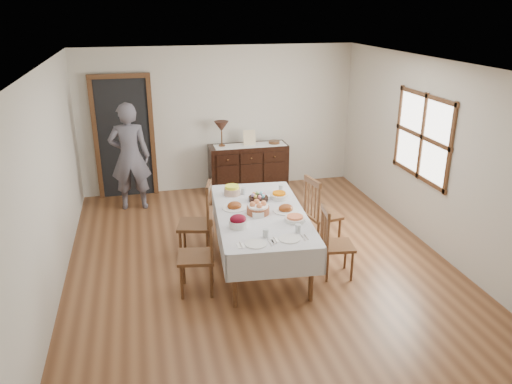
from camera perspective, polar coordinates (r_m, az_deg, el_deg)
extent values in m
plane|color=brown|center=(6.86, 0.19, -7.73)|extent=(6.00, 6.00, 0.00)
cube|color=white|center=(6.07, 0.22, 14.39)|extent=(5.00, 6.00, 0.02)
cube|color=beige|center=(9.19, -4.21, 8.29)|extent=(5.00, 0.02, 2.60)
cube|color=beige|center=(3.75, 11.18, -11.37)|extent=(5.00, 0.02, 2.60)
cube|color=beige|center=(6.28, -22.55, 0.81)|extent=(0.02, 6.00, 2.60)
cube|color=beige|center=(7.32, 19.65, 3.89)|extent=(0.02, 6.00, 2.60)
cube|color=white|center=(7.51, 18.55, 6.01)|extent=(0.02, 1.30, 1.10)
cube|color=#53331C|center=(7.50, 18.46, 6.01)|extent=(0.03, 1.46, 1.26)
cube|color=black|center=(9.11, -14.79, 5.92)|extent=(0.90, 0.06, 2.10)
cube|color=#53331C|center=(9.09, -14.80, 5.89)|extent=(1.04, 0.08, 2.18)
cube|color=silver|center=(6.42, 0.54, -2.47)|extent=(1.26, 2.26, 0.04)
cylinder|color=#53331C|center=(5.71, -2.44, -10.02)|extent=(0.06, 0.06, 0.70)
cylinder|color=#53331C|center=(5.86, 6.35, -9.31)|extent=(0.06, 0.06, 0.70)
cylinder|color=#53331C|center=(7.38, -4.03, -2.62)|extent=(0.06, 0.06, 0.70)
cylinder|color=#53331C|center=(7.50, 2.76, -2.22)|extent=(0.06, 0.06, 0.70)
cube|color=silver|center=(6.42, -4.36, -3.97)|extent=(0.20, 2.21, 0.34)
cube|color=silver|center=(6.58, 5.31, -3.37)|extent=(0.20, 2.21, 0.34)
cube|color=silver|center=(5.51, 2.35, -8.34)|extent=(1.12, 0.11, 0.34)
cube|color=silver|center=(7.48, -0.79, -0.24)|extent=(1.12, 0.11, 0.34)
cube|color=#53331C|center=(6.00, -6.84, -7.38)|extent=(0.49, 0.49, 0.04)
cylinder|color=#53331C|center=(6.28, -8.28, -8.59)|extent=(0.04, 0.04, 0.44)
cylinder|color=#53331C|center=(5.98, -8.48, -10.20)|extent=(0.04, 0.04, 0.44)
cylinder|color=#53331C|center=(6.26, -5.10, -8.53)|extent=(0.04, 0.04, 0.44)
cylinder|color=#53331C|center=(5.96, -5.12, -10.14)|extent=(0.04, 0.04, 0.44)
cylinder|color=#53331C|center=(6.03, -5.06, -4.14)|extent=(0.04, 0.04, 0.57)
cylinder|color=#53331C|center=(5.70, -5.09, -5.68)|extent=(0.04, 0.04, 0.57)
cube|color=#53331C|center=(5.77, -5.15, -2.70)|extent=(0.10, 0.41, 0.08)
cylinder|color=#53331C|center=(5.96, -5.06, -4.68)|extent=(0.02, 0.02, 0.47)
cylinder|color=#53331C|center=(5.88, -5.07, -5.07)|extent=(0.02, 0.02, 0.47)
cylinder|color=#53331C|center=(5.79, -5.07, -5.46)|extent=(0.02, 0.02, 0.47)
cube|color=#53331C|center=(6.78, -6.98, -3.75)|extent=(0.54, 0.54, 0.04)
cylinder|color=#53331C|center=(7.08, -8.17, -4.96)|extent=(0.04, 0.04, 0.46)
cylinder|color=#53331C|center=(6.76, -8.60, -6.28)|extent=(0.04, 0.04, 0.46)
cylinder|color=#53331C|center=(7.03, -5.25, -5.00)|extent=(0.04, 0.04, 0.46)
cylinder|color=#53331C|center=(6.71, -5.54, -6.33)|extent=(0.04, 0.04, 0.46)
cylinder|color=#53331C|center=(6.82, -5.22, -0.83)|extent=(0.04, 0.04, 0.59)
cylinder|color=#53331C|center=(6.47, -5.53, -2.07)|extent=(0.04, 0.04, 0.59)
cube|color=#53331C|center=(6.55, -5.44, 0.63)|extent=(0.14, 0.42, 0.08)
cylinder|color=#53331C|center=(6.74, -5.29, -1.29)|extent=(0.02, 0.02, 0.49)
cylinder|color=#53331C|center=(6.65, -5.36, -1.60)|extent=(0.02, 0.02, 0.49)
cylinder|color=#53331C|center=(6.56, -5.44, -1.92)|extent=(0.02, 0.02, 0.49)
cube|color=#53331C|center=(6.40, 9.30, -6.08)|extent=(0.44, 0.44, 0.04)
cylinder|color=#53331C|center=(6.41, 10.91, -8.35)|extent=(0.03, 0.03, 0.39)
cylinder|color=#53331C|center=(6.67, 10.18, -7.06)|extent=(0.03, 0.03, 0.39)
cylinder|color=#53331C|center=(6.33, 8.15, -8.55)|extent=(0.03, 0.03, 0.39)
cylinder|color=#53331C|center=(6.60, 7.53, -7.23)|extent=(0.03, 0.03, 0.39)
cylinder|color=#53331C|center=(6.10, 8.23, -4.71)|extent=(0.04, 0.04, 0.52)
cylinder|color=#53331C|center=(6.39, 7.55, -3.44)|extent=(0.04, 0.04, 0.52)
cube|color=#53331C|center=(6.16, 7.98, -2.19)|extent=(0.09, 0.37, 0.07)
cylinder|color=#53331C|center=(6.18, 8.04, -4.53)|extent=(0.02, 0.02, 0.42)
cylinder|color=#53331C|center=(6.25, 7.87, -4.21)|extent=(0.02, 0.02, 0.42)
cylinder|color=#53331C|center=(6.33, 7.71, -3.90)|extent=(0.02, 0.02, 0.42)
cube|color=#53331C|center=(7.13, 7.68, -2.66)|extent=(0.50, 0.50, 0.04)
cylinder|color=#53331C|center=(7.18, 9.50, -4.70)|extent=(0.04, 0.04, 0.44)
cylinder|color=#53331C|center=(7.45, 8.05, -3.66)|extent=(0.04, 0.04, 0.44)
cylinder|color=#53331C|center=(7.01, 7.09, -5.22)|extent=(0.04, 0.04, 0.44)
cylinder|color=#53331C|center=(7.28, 5.70, -4.14)|extent=(0.04, 0.04, 0.44)
cylinder|color=#53331C|center=(6.78, 7.18, -1.27)|extent=(0.04, 0.04, 0.58)
cylinder|color=#53331C|center=(7.08, 5.66, -0.24)|extent=(0.04, 0.04, 0.58)
cube|color=#53331C|center=(6.84, 6.49, 1.18)|extent=(0.11, 0.41, 0.08)
cylinder|color=#53331C|center=(6.86, 6.78, -1.16)|extent=(0.02, 0.02, 0.47)
cylinder|color=#53331C|center=(6.93, 6.40, -0.90)|extent=(0.02, 0.02, 0.47)
cylinder|color=#53331C|center=(7.01, 6.02, -0.65)|extent=(0.02, 0.02, 0.47)
cube|color=black|center=(9.24, -0.89, 2.81)|extent=(1.43, 0.48, 0.86)
cube|color=black|center=(8.85, -3.27, 3.72)|extent=(0.40, 0.02, 0.17)
sphere|color=brown|center=(8.83, -3.25, 3.68)|extent=(0.03, 0.03, 0.03)
cube|color=black|center=(8.93, -0.55, 3.91)|extent=(0.40, 0.02, 0.17)
sphere|color=brown|center=(8.91, -0.53, 3.87)|extent=(0.03, 0.03, 0.03)
cube|color=black|center=(9.03, 2.11, 4.09)|extent=(0.40, 0.02, 0.17)
sphere|color=brown|center=(9.01, 2.14, 4.05)|extent=(0.03, 0.03, 0.03)
imported|color=#575460|center=(8.49, -14.26, 4.32)|extent=(0.63, 0.43, 1.93)
cylinder|color=brown|center=(6.35, 0.23, -2.09)|extent=(0.29, 0.29, 0.09)
cylinder|color=white|center=(6.33, 0.23, -1.61)|extent=(0.26, 0.26, 0.02)
sphere|color=#DA7B4A|center=(6.33, 0.87, -1.30)|extent=(0.08, 0.08, 0.08)
sphere|color=#DA7B4A|center=(6.38, 0.08, -1.12)|extent=(0.08, 0.08, 0.08)
sphere|color=#DA7B4A|center=(6.30, -0.41, -1.42)|extent=(0.08, 0.08, 0.08)
sphere|color=#DA7B4A|center=(6.25, 0.39, -1.60)|extent=(0.08, 0.08, 0.08)
cylinder|color=black|center=(6.77, 0.27, -0.77)|extent=(0.27, 0.27, 0.05)
ellipsoid|color=pink|center=(6.77, 0.88, -0.30)|extent=(0.05, 0.05, 0.06)
ellipsoid|color=#79E7FF|center=(6.81, 0.60, -0.17)|extent=(0.05, 0.05, 0.06)
ellipsoid|color=#96D875|center=(6.82, 0.13, -0.14)|extent=(0.05, 0.05, 0.06)
ellipsoid|color=orange|center=(6.79, -0.25, -0.24)|extent=(0.05, 0.05, 0.06)
ellipsoid|color=#A679C2|center=(6.74, -0.33, -0.41)|extent=(0.05, 0.05, 0.06)
ellipsoid|color=#E5CE59|center=(6.70, -0.05, -0.55)|extent=(0.05, 0.05, 0.06)
ellipsoid|color=pink|center=(6.69, 0.42, -0.58)|extent=(0.05, 0.05, 0.06)
ellipsoid|color=#79E7FF|center=(6.72, 0.81, -0.47)|extent=(0.05, 0.05, 0.06)
cylinder|color=white|center=(6.53, -2.47, -1.83)|extent=(0.32, 0.32, 0.01)
ellipsoid|color=brown|center=(6.52, -2.48, -1.58)|extent=(0.19, 0.16, 0.11)
cylinder|color=white|center=(6.45, 3.42, -2.13)|extent=(0.33, 0.33, 0.01)
ellipsoid|color=brown|center=(6.44, 3.42, -1.88)|extent=(0.19, 0.16, 0.11)
cylinder|color=white|center=(5.98, -2.07, -3.66)|extent=(0.22, 0.22, 0.08)
ellipsoid|color=#5E0616|center=(5.95, -2.07, -3.11)|extent=(0.20, 0.17, 0.11)
cylinder|color=white|center=(6.85, 2.65, -0.50)|extent=(0.24, 0.24, 0.06)
cylinder|color=orange|center=(6.83, 2.65, -0.15)|extent=(0.18, 0.18, 0.03)
cylinder|color=tan|center=(6.99, -2.74, 0.07)|extent=(0.23, 0.23, 0.09)
cylinder|color=#F0F834|center=(6.96, -2.75, 0.59)|extent=(0.20, 0.20, 0.04)
cylinder|color=white|center=(6.16, 4.47, -3.15)|extent=(0.26, 0.26, 0.05)
cylinder|color=#DD6D41|center=(6.14, 4.48, -2.84)|extent=(0.20, 0.20, 0.02)
cube|color=white|center=(6.25, 0.20, -2.59)|extent=(0.15, 0.10, 0.07)
cylinder|color=white|center=(5.58, -0.02, -5.94)|extent=(0.25, 0.25, 0.01)
cube|color=white|center=(5.54, -1.74, -6.15)|extent=(0.09, 0.13, 0.01)
cube|color=white|center=(5.54, -1.74, -6.10)|extent=(0.03, 0.16, 0.01)
cube|color=white|center=(5.61, 1.58, -5.80)|extent=(0.03, 0.18, 0.01)
cube|color=white|center=(5.62, 1.97, -5.76)|extent=(0.03, 0.14, 0.01)
cylinder|color=silver|center=(5.72, 1.10, -4.74)|extent=(0.07, 0.07, 0.10)
cylinder|color=white|center=(5.71, 3.84, -5.35)|extent=(0.25, 0.25, 0.01)
cube|color=white|center=(5.66, 2.19, -5.55)|extent=(0.09, 0.13, 0.01)
cube|color=white|center=(5.66, 2.19, -5.50)|extent=(0.03, 0.16, 0.01)
cube|color=white|center=(5.75, 5.37, -5.20)|extent=(0.03, 0.18, 0.01)
cube|color=white|center=(5.76, 5.75, -5.16)|extent=(0.03, 0.14, 0.01)
cylinder|color=silver|center=(5.86, 4.83, -4.18)|extent=(0.07, 0.07, 0.10)
cylinder|color=silver|center=(6.99, -1.44, 0.11)|extent=(0.06, 0.06, 0.09)
cylinder|color=silver|center=(7.09, 2.88, 0.42)|extent=(0.07, 0.07, 0.10)
cube|color=white|center=(9.09, -0.69, 5.37)|extent=(1.30, 0.35, 0.01)
cylinder|color=brown|center=(9.04, -3.92, 5.31)|extent=(0.12, 0.12, 0.03)
cylinder|color=brown|center=(9.01, -3.94, 6.17)|extent=(0.02, 0.02, 0.25)
cone|color=#42271D|center=(8.95, -3.97, 7.50)|extent=(0.26, 0.26, 0.18)
cube|color=beige|center=(9.07, -0.77, 6.22)|extent=(0.22, 0.08, 0.28)
cylinder|color=#53331C|center=(9.19, 2.09, 5.69)|extent=(0.20, 0.20, 0.06)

